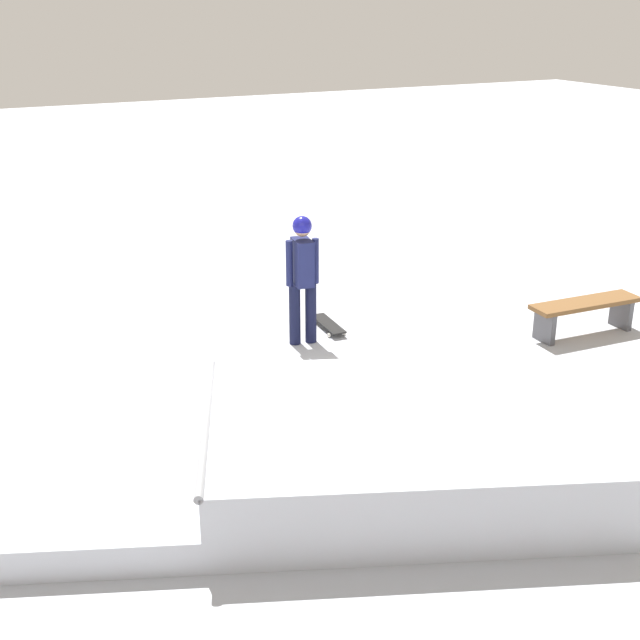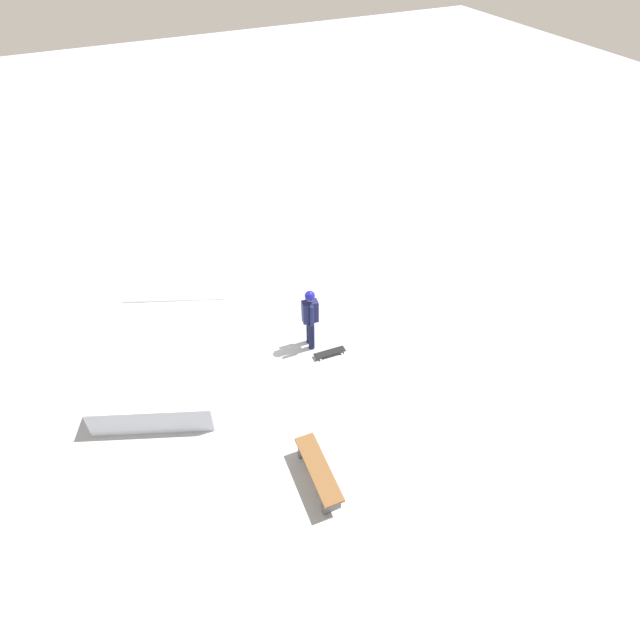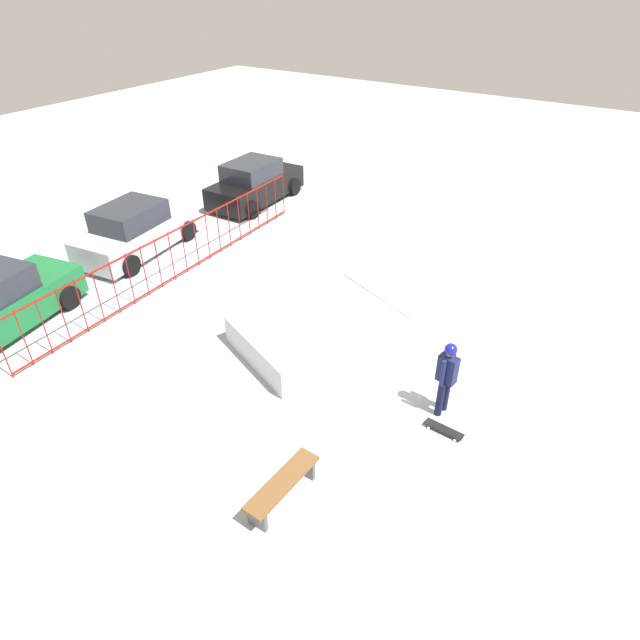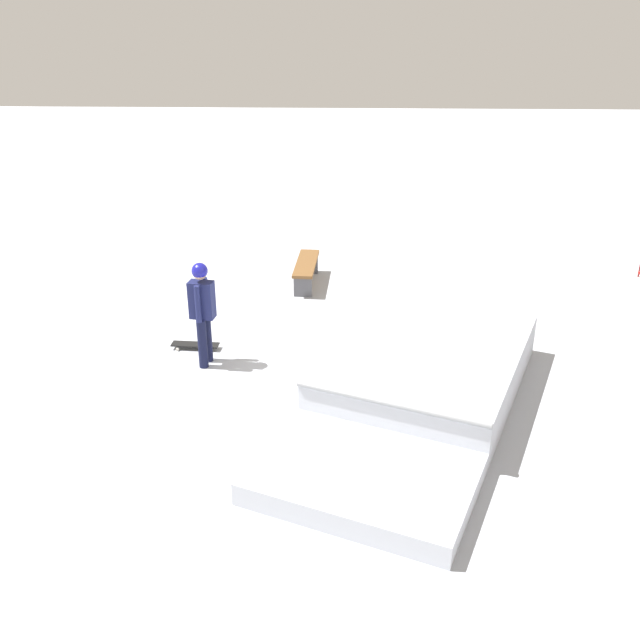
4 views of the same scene
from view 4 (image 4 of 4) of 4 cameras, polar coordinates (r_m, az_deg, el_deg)
The scene contains 5 objects.
ground_plane at distance 10.47m, azimuth 0.83°, elevation -6.75°, with size 60.00×60.00×0.00m, color #B2B7C1.
skate_ramp at distance 10.46m, azimuth 7.85°, elevation -5.02°, with size 5.98×4.42×0.74m.
skater at distance 11.28m, azimuth -9.38°, elevation 1.07°, with size 0.44×0.41×1.73m.
skateboard at distance 12.19m, azimuth -9.93°, elevation -1.96°, with size 0.30×0.81×0.09m.
park_bench at distance 14.62m, azimuth -1.11°, elevation 4.19°, with size 1.62×0.48×0.48m.
Camera 4 is at (8.95, 0.17, 5.43)m, focal length 40.08 mm.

